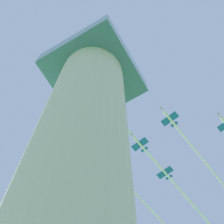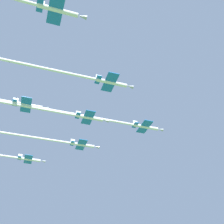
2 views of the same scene
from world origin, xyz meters
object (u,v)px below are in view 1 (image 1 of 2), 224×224
Objects in this scene: jet_lead at (133,136)px; jet_port_outer at (166,174)px; jet_port_inner at (191,145)px; jet_port_trail at (192,203)px; control_tower at (79,155)px; jet_starboard_inner at (132,190)px; jet_center_rear at (120,224)px.

jet_port_outer is at bearing -90.00° from jet_lead.
jet_port_inner is at bearing 162.76° from jet_port_outer.
jet_port_trail reaches higher than jet_port_outer.
control_tower is 0.39× the size of jet_port_trail.
jet_center_rear is (16.91, 16.72, 0.96)m from jet_starboard_inner.
control_tower is at bearing 126.18° from jet_center_rear.
control_tower is 165.39m from jet_port_inner.
jet_port_inner is 1.08× the size of jet_center_rear.
jet_starboard_inner is (26.72, 15.22, 0.07)m from jet_lead.
jet_port_trail is (31.81, 14.45, 0.73)m from jet_port_inner.
jet_port_inner is at bearing 2.15° from control_tower.
jet_lead is at bearing 90.00° from jet_port_outer.
jet_port_outer is at bearing 90.00° from jet_port_trail.
jet_lead reaches higher than jet_port_outer.
jet_lead is 54.09m from jet_center_rear.
jet_starboard_inner is at bearing 143.38° from jet_center_rear.
control_tower is 0.51× the size of jet_center_rear.
jet_lead is 0.81× the size of jet_port_outer.
jet_port_inner is 0.82× the size of jet_port_trail.
jet_port_inner is 0.88× the size of jet_port_outer.
jet_center_rear reaches higher than jet_lead.
jet_center_rear is at bearing -36.62° from jet_starboard_inner.
jet_port_inner reaches higher than control_tower.
jet_starboard_inner reaches higher than jet_lead.
jet_lead is (66.33, 25.27, 142.54)m from control_tower.
jet_starboard_inner is at bearing 54.21° from jet_port_trail.
control_tower is 175.03m from jet_starboard_inner.
jet_lead is 0.84× the size of jet_starboard_inner.
jet_lead is 0.92× the size of jet_port_inner.
jet_starboard_inner is 23.80m from jet_center_rear.
control_tower is 0.42× the size of jet_port_outer.
jet_lead is at bearing 134.90° from jet_center_rear.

